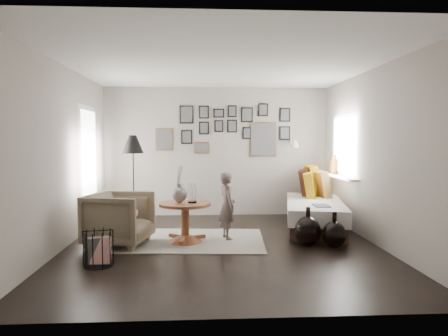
{
  "coord_description": "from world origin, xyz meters",
  "views": [
    {
      "loc": [
        -0.3,
        -5.72,
        1.54
      ],
      "look_at": [
        0.05,
        0.5,
        1.1
      ],
      "focal_mm": 32.0,
      "sensor_mm": 36.0,
      "label": 1
    }
  ],
  "objects": [
    {
      "name": "demijohn_small",
      "position": [
        1.58,
        -0.22,
        0.2
      ],
      "size": [
        0.33,
        0.33,
        0.52
      ],
      "color": "black",
      "rests_on": "ground"
    },
    {
      "name": "armchair_cushion",
      "position": [
        -1.48,
        0.16,
        0.48
      ],
      "size": [
        0.43,
        0.44,
        0.16
      ],
      "primitive_type": "cube",
      "rotation": [
        -0.21,
        0.0,
        -0.25
      ],
      "color": "white",
      "rests_on": "armchair"
    },
    {
      "name": "wall_back",
      "position": [
        0.0,
        2.4,
        1.3
      ],
      "size": [
        4.5,
        0.0,
        4.5
      ],
      "primitive_type": "plane",
      "rotation": [
        1.57,
        0.0,
        0.0
      ],
      "color": "gray",
      "rests_on": "ground"
    },
    {
      "name": "pedestal_table",
      "position": [
        -0.55,
        0.2,
        0.28
      ],
      "size": [
        0.77,
        0.77,
        0.6
      ],
      "rotation": [
        0.0,
        0.0,
        0.09
      ],
      "color": "brown",
      "rests_on": "ground"
    },
    {
      "name": "armchair",
      "position": [
        -1.51,
        0.11,
        0.39
      ],
      "size": [
        1.01,
        0.99,
        0.78
      ],
      "primitive_type": "imported",
      "rotation": [
        0.0,
        0.0,
        1.36
      ],
      "color": "#6C6049",
      "rests_on": "ground"
    },
    {
      "name": "child",
      "position": [
        0.09,
        0.37,
        0.52
      ],
      "size": [
        0.34,
        0.43,
        1.04
      ],
      "primitive_type": "imported",
      "rotation": [
        0.0,
        0.0,
        1.85
      ],
      "color": "#534541",
      "rests_on": "ground"
    },
    {
      "name": "daybed",
      "position": [
        1.65,
        1.13,
        0.32
      ],
      "size": [
        1.34,
        2.28,
        1.06
      ],
      "rotation": [
        0.0,
        0.0,
        -0.21
      ],
      "color": "black",
      "rests_on": "ground"
    },
    {
      "name": "magazine_on_daybed",
      "position": [
        1.6,
        0.48,
        0.49
      ],
      "size": [
        0.25,
        0.33,
        0.02
      ],
      "primitive_type": "cube",
      "rotation": [
        0.0,
        0.0,
        -0.03
      ],
      "color": "black",
      "rests_on": "daybed"
    },
    {
      "name": "wall_front",
      "position": [
        0.0,
        -2.4,
        1.3
      ],
      "size": [
        4.5,
        0.0,
        4.5
      ],
      "primitive_type": "plane",
      "rotation": [
        -1.57,
        0.0,
        0.0
      ],
      "color": "gray",
      "rests_on": "ground"
    },
    {
      "name": "wall_sconce",
      "position": [
        1.55,
        2.13,
        1.46
      ],
      "size": [
        0.18,
        0.36,
        0.16
      ],
      "color": "white",
      "rests_on": "wall_back"
    },
    {
      "name": "wall_right",
      "position": [
        2.25,
        0.0,
        1.3
      ],
      "size": [
        0.0,
        4.8,
        4.8
      ],
      "primitive_type": "plane",
      "rotation": [
        1.57,
        0.0,
        -1.57
      ],
      "color": "gray",
      "rests_on": "ground"
    },
    {
      "name": "floor_lamp",
      "position": [
        -1.53,
        1.53,
        1.4
      ],
      "size": [
        0.38,
        0.38,
        1.62
      ],
      "rotation": [
        0.0,
        0.0,
        -0.17
      ],
      "color": "black",
      "rests_on": "ground"
    },
    {
      "name": "wall_left",
      "position": [
        -2.25,
        0.0,
        1.3
      ],
      "size": [
        0.0,
        4.8,
        4.8
      ],
      "primitive_type": "plane",
      "rotation": [
        1.57,
        0.0,
        1.57
      ],
      "color": "gray",
      "rests_on": "ground"
    },
    {
      "name": "gallery_wall",
      "position": [
        0.29,
        2.38,
        1.74
      ],
      "size": [
        2.74,
        0.03,
        1.08
      ],
      "color": "brown",
      "rests_on": "wall_back"
    },
    {
      "name": "ground",
      "position": [
        0.0,
        0.0,
        0.0
      ],
      "size": [
        4.8,
        4.8,
        0.0
      ],
      "primitive_type": "plane",
      "color": "black",
      "rests_on": "ground"
    },
    {
      "name": "vase",
      "position": [
        -0.63,
        0.22,
        0.77
      ],
      "size": [
        0.22,
        0.22,
        0.55
      ],
      "color": "black",
      "rests_on": "pedestal_table"
    },
    {
      "name": "door_left",
      "position": [
        -2.23,
        1.2,
        1.05
      ],
      "size": [
        0.0,
        2.14,
        2.14
      ],
      "color": "white",
      "rests_on": "wall_left"
    },
    {
      "name": "window_right",
      "position": [
        2.18,
        1.34,
        0.93
      ],
      "size": [
        0.15,
        1.32,
        1.3
      ],
      "color": "white",
      "rests_on": "wall_right"
    },
    {
      "name": "candles",
      "position": [
        -0.44,
        0.2,
        0.74
      ],
      "size": [
        0.13,
        0.13,
        0.29
      ],
      "color": "black",
      "rests_on": "pedestal_table"
    },
    {
      "name": "rug",
      "position": [
        -0.44,
        0.32,
        0.01
      ],
      "size": [
        2.25,
        1.66,
        0.01
      ],
      "primitive_type": "cube",
      "rotation": [
        0.0,
        0.0,
        -0.07
      ],
      "color": "silver",
      "rests_on": "ground"
    },
    {
      "name": "demijohn_large",
      "position": [
        1.23,
        -0.1,
        0.22
      ],
      "size": [
        0.38,
        0.38,
        0.57
      ],
      "color": "black",
      "rests_on": "ground"
    },
    {
      "name": "ceiling",
      "position": [
        0.0,
        0.0,
        2.6
      ],
      "size": [
        4.8,
        4.8,
        0.0
      ],
      "primitive_type": "plane",
      "rotation": [
        3.14,
        0.0,
        0.0
      ],
      "color": "white",
      "rests_on": "wall_back"
    },
    {
      "name": "magazine_basket",
      "position": [
        -1.56,
        -0.86,
        0.21
      ],
      "size": [
        0.41,
        0.41,
        0.44
      ],
      "rotation": [
        0.0,
        0.0,
        0.2
      ],
      "color": "black",
      "rests_on": "ground"
    }
  ]
}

